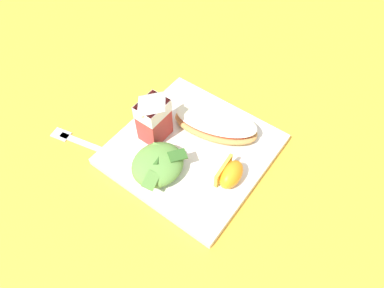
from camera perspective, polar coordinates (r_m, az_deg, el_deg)
ground at (r=0.69m, az=0.00°, el=-1.28°), size 3.00×3.00×0.00m
white_plate at (r=0.69m, az=0.00°, el=-0.89°), size 0.28×0.28×0.02m
cheesy_pizza_bread at (r=0.69m, az=3.86°, el=3.28°), size 0.12×0.19×0.04m
green_salad_pile at (r=0.64m, az=-5.60°, el=-3.29°), size 0.11×0.09×0.04m
milk_carton at (r=0.66m, az=-6.32°, el=4.71°), size 0.06×0.04×0.11m
orange_wedge_front at (r=0.63m, az=6.25°, el=-4.86°), size 0.06×0.04×0.04m
metal_fork at (r=0.73m, az=-16.94°, el=0.06°), size 0.06×0.19×0.01m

